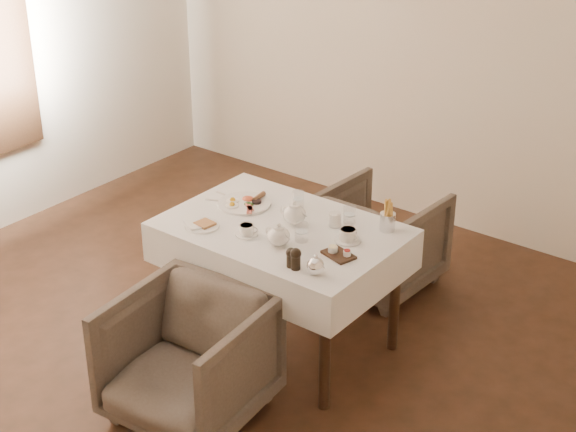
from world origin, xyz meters
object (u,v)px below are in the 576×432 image
Objects in this scene: breakfast_plate at (245,203)px; teapot_centre at (294,213)px; armchair_near at (188,360)px; table at (282,245)px; armchair_far at (379,239)px.

breakfast_plate is 0.38m from teapot_centre.
teapot_centre reaches higher than breakfast_plate.
teapot_centre is at bearing 12.91° from breakfast_plate.
breakfast_plate is (-0.36, 0.89, 0.43)m from armchair_near.
table is 0.96m from armchair_far.
table is 4.18× the size of breakfast_plate.
armchair_near reaches higher than armchair_far.
armchair_far is 0.98m from teapot_centre.
armchair_near is 0.99m from teapot_centre.
table is at bearing 86.24° from armchair_near.
teapot_centre is at bearing 90.29° from armchair_far.
breakfast_plate is (-0.34, 0.10, 0.13)m from table.
table reaches higher than armchair_near.
teapot_centre reaches higher than table.
breakfast_plate is at bearing 65.81° from armchair_far.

